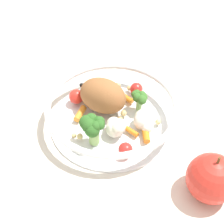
% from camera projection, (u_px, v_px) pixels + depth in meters
% --- Properties ---
extents(ground_plane, '(2.40, 2.40, 0.00)m').
position_uv_depth(ground_plane, '(118.00, 117.00, 0.62)').
color(ground_plane, silver).
extents(food_container, '(0.24, 0.24, 0.08)m').
position_uv_depth(food_container, '(111.00, 109.00, 0.59)').
color(food_container, white).
rests_on(food_container, ground_plane).
extents(loose_apple, '(0.08, 0.08, 0.09)m').
position_uv_depth(loose_apple, '(212.00, 178.00, 0.47)').
color(loose_apple, red).
rests_on(loose_apple, ground_plane).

